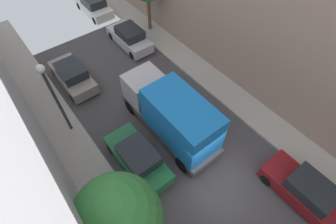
# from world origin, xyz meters

# --- Properties ---
(ground) EXTENTS (32.00, 32.00, 0.00)m
(ground) POSITION_xyz_m (0.00, 0.00, 0.00)
(ground) COLOR #423F42
(sidewalk_right) EXTENTS (2.00, 44.00, 0.15)m
(sidewalk_right) POSITION_xyz_m (5.00, 0.00, 0.07)
(sidewalk_right) COLOR #A8A399
(sidewalk_right) RESTS_ON ground
(parked_car_left_2) EXTENTS (1.78, 4.20, 1.57)m
(parked_car_left_2) POSITION_xyz_m (-2.70, 3.20, 0.72)
(parked_car_left_2) COLOR #1E6638
(parked_car_left_2) RESTS_ON ground
(parked_car_left_3) EXTENTS (1.78, 4.20, 1.57)m
(parked_car_left_3) POSITION_xyz_m (-2.70, 11.18, 0.72)
(parked_car_left_3) COLOR gray
(parked_car_left_3) RESTS_ON ground
(parked_car_right_1) EXTENTS (1.78, 4.20, 1.57)m
(parked_car_right_1) POSITION_xyz_m (2.70, -3.29, 0.72)
(parked_car_right_1) COLOR maroon
(parked_car_right_1) RESTS_ON ground
(parked_car_right_2) EXTENTS (1.78, 4.20, 1.57)m
(parked_car_right_2) POSITION_xyz_m (2.70, 12.40, 0.72)
(parked_car_right_2) COLOR silver
(parked_car_right_2) RESTS_ON ground
(parked_car_right_3) EXTENTS (1.78, 4.20, 1.57)m
(parked_car_right_3) POSITION_xyz_m (2.70, 18.33, 0.72)
(parked_car_right_3) COLOR white
(parked_car_right_3) RESTS_ON ground
(delivery_truck) EXTENTS (2.26, 6.60, 3.38)m
(delivery_truck) POSITION_xyz_m (0.00, 3.78, 1.79)
(delivery_truck) COLOR #4C4C51
(delivery_truck) RESTS_ON ground
(street_tree_2) EXTENTS (2.95, 2.95, 5.77)m
(street_tree_2) POSITION_xyz_m (-5.24, -0.00, 4.41)
(street_tree_2) COLOR brown
(street_tree_2) RESTS_ON sidewalk_left
(lamp_post) EXTENTS (0.44, 0.44, 4.96)m
(lamp_post) POSITION_xyz_m (-4.60, 7.65, 3.46)
(lamp_post) COLOR #333338
(lamp_post) RESTS_ON sidewalk_left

